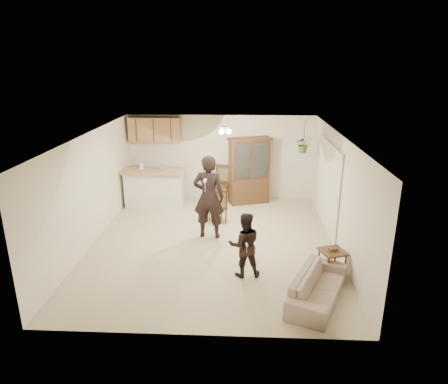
{
  "coord_description": "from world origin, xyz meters",
  "views": [
    {
      "loc": [
        0.65,
        -8.34,
        4.03
      ],
      "look_at": [
        0.23,
        0.4,
        1.11
      ],
      "focal_mm": 32.0,
      "sensor_mm": 36.0,
      "label": 1
    }
  ],
  "objects_px": {
    "china_hutch": "(249,171)",
    "chair_bar": "(138,191)",
    "adult": "(209,201)",
    "side_table": "(332,262)",
    "child": "(244,244)",
    "chair_hutch_right": "(218,213)",
    "chair_hutch_left": "(221,191)",
    "sofa": "(318,281)"
  },
  "relations": [
    {
      "from": "child",
      "to": "chair_hutch_left",
      "type": "relative_size",
      "value": 1.27
    },
    {
      "from": "adult",
      "to": "china_hutch",
      "type": "height_order",
      "value": "china_hutch"
    },
    {
      "from": "china_hutch",
      "to": "adult",
      "type": "bearing_deg",
      "value": -129.64
    },
    {
      "from": "sofa",
      "to": "side_table",
      "type": "xyz_separation_m",
      "value": [
        0.42,
        0.9,
        -0.1
      ]
    },
    {
      "from": "side_table",
      "to": "chair_bar",
      "type": "bearing_deg",
      "value": 140.13
    },
    {
      "from": "chair_bar",
      "to": "chair_hutch_left",
      "type": "distance_m",
      "value": 2.48
    },
    {
      "from": "sofa",
      "to": "chair_hutch_right",
      "type": "relative_size",
      "value": 2.04
    },
    {
      "from": "child",
      "to": "side_table",
      "type": "distance_m",
      "value": 1.77
    },
    {
      "from": "chair_bar",
      "to": "chair_hutch_right",
      "type": "xyz_separation_m",
      "value": [
        2.48,
        -1.54,
        -0.03
      ]
    },
    {
      "from": "child",
      "to": "chair_hutch_left",
      "type": "height_order",
      "value": "child"
    },
    {
      "from": "adult",
      "to": "chair_hutch_left",
      "type": "bearing_deg",
      "value": -88.8
    },
    {
      "from": "china_hutch",
      "to": "child",
      "type": "bearing_deg",
      "value": -109.99
    },
    {
      "from": "china_hutch",
      "to": "chair_bar",
      "type": "xyz_separation_m",
      "value": [
        -3.3,
        -0.01,
        -0.66
      ]
    },
    {
      "from": "adult",
      "to": "child",
      "type": "height_order",
      "value": "adult"
    },
    {
      "from": "child",
      "to": "chair_hutch_right",
      "type": "relative_size",
      "value": 1.47
    },
    {
      "from": "child",
      "to": "chair_bar",
      "type": "distance_m",
      "value": 5.27
    },
    {
      "from": "side_table",
      "to": "chair_bar",
      "type": "relative_size",
      "value": 0.57
    },
    {
      "from": "china_hutch",
      "to": "sofa",
      "type": "bearing_deg",
      "value": -95.14
    },
    {
      "from": "adult",
      "to": "chair_hutch_right",
      "type": "height_order",
      "value": "adult"
    },
    {
      "from": "child",
      "to": "china_hutch",
      "type": "xyz_separation_m",
      "value": [
        0.13,
        4.21,
        0.28
      ]
    },
    {
      "from": "chair_bar",
      "to": "chair_hutch_left",
      "type": "relative_size",
      "value": 0.97
    },
    {
      "from": "china_hutch",
      "to": "chair_bar",
      "type": "distance_m",
      "value": 3.36
    },
    {
      "from": "child",
      "to": "side_table",
      "type": "relative_size",
      "value": 2.31
    },
    {
      "from": "sofa",
      "to": "china_hutch",
      "type": "distance_m",
      "value": 5.16
    },
    {
      "from": "adult",
      "to": "chair_hutch_right",
      "type": "relative_size",
      "value": 1.96
    },
    {
      "from": "sofa",
      "to": "adult",
      "type": "height_order",
      "value": "adult"
    },
    {
      "from": "chair_bar",
      "to": "side_table",
      "type": "bearing_deg",
      "value": -47.09
    },
    {
      "from": "adult",
      "to": "chair_bar",
      "type": "distance_m",
      "value": 3.43
    },
    {
      "from": "adult",
      "to": "sofa",
      "type": "bearing_deg",
      "value": 134.21
    },
    {
      "from": "child",
      "to": "china_hutch",
      "type": "relative_size",
      "value": 0.7
    },
    {
      "from": "sofa",
      "to": "chair_bar",
      "type": "xyz_separation_m",
      "value": [
        -4.46,
        4.98,
        -0.08
      ]
    },
    {
      "from": "adult",
      "to": "china_hutch",
      "type": "bearing_deg",
      "value": -107.06
    },
    {
      "from": "adult",
      "to": "chair_hutch_left",
      "type": "xyz_separation_m",
      "value": [
        0.14,
        2.56,
        -0.6
      ]
    },
    {
      "from": "side_table",
      "to": "chair_hutch_right",
      "type": "xyz_separation_m",
      "value": [
        -2.4,
        2.54,
        -0.0
      ]
    },
    {
      "from": "chair_hutch_left",
      "to": "chair_hutch_right",
      "type": "height_order",
      "value": "chair_hutch_left"
    },
    {
      "from": "china_hutch",
      "to": "side_table",
      "type": "xyz_separation_m",
      "value": [
        1.59,
        -4.09,
        -0.69
      ]
    },
    {
      "from": "side_table",
      "to": "adult",
      "type": "bearing_deg",
      "value": 147.18
    },
    {
      "from": "adult",
      "to": "chair_bar",
      "type": "relative_size",
      "value": 1.75
    },
    {
      "from": "china_hutch",
      "to": "side_table",
      "type": "relative_size",
      "value": 3.3
    },
    {
      "from": "sofa",
      "to": "chair_hutch_right",
      "type": "height_order",
      "value": "chair_hutch_right"
    },
    {
      "from": "sofa",
      "to": "chair_hutch_right",
      "type": "bearing_deg",
      "value": 53.94
    },
    {
      "from": "side_table",
      "to": "chair_hutch_left",
      "type": "xyz_separation_m",
      "value": [
        -2.4,
        4.2,
        0.04
      ]
    }
  ]
}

